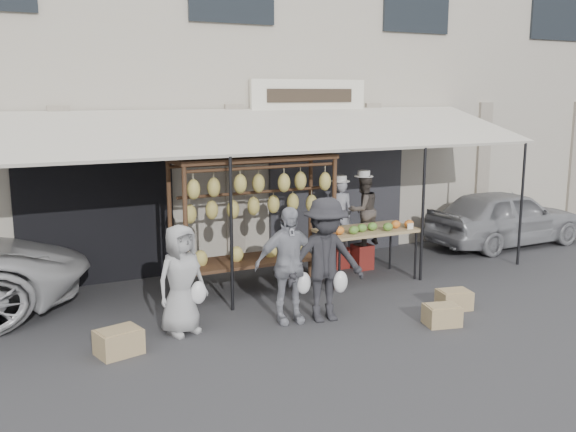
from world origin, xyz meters
name	(u,v)px	position (x,y,z in m)	size (l,w,h in m)	color
ground_plane	(329,323)	(0.00, 0.00, 0.00)	(90.00, 90.00, 0.00)	#2D2D30
shophouse	(182,72)	(0.00, 6.50, 3.65)	(24.00, 6.15, 7.30)	#AAA393
awning	(262,131)	(0.01, 2.28, 2.57)	(10.00, 2.35, 2.92)	beige
banana_rack	(255,199)	(-0.37, 1.73, 1.56)	(2.60, 0.90, 2.24)	#432918
produce_table	(369,231)	(1.68, 1.56, 0.87)	(1.70, 0.90, 1.04)	#9D8353
vendor_left	(340,213)	(1.66, 2.47, 1.03)	(0.46, 0.30, 1.25)	#989AA5
vendor_right	(363,210)	(2.00, 2.22, 1.11)	(0.63, 0.49, 1.29)	#48413C
customer_left	(181,280)	(-1.95, 0.59, 0.75)	(0.73, 0.48, 1.49)	#979797
customer_mid	(288,265)	(-0.48, 0.34, 0.83)	(0.97, 0.40, 1.66)	#9799A1
customer_right	(326,260)	(0.02, 0.16, 0.89)	(1.14, 0.66, 1.77)	#27272B
stool_left	(339,257)	(1.66, 2.47, 0.20)	(0.29, 0.29, 0.40)	maroon
stool_right	(362,257)	(2.00, 2.22, 0.23)	(0.33, 0.33, 0.46)	maroon
crate_near_a	(442,315)	(1.38, -0.75, 0.14)	(0.47, 0.36, 0.28)	tan
crate_near_b	(454,300)	(2.00, -0.29, 0.14)	(0.47, 0.36, 0.28)	tan
crate_far	(119,342)	(-2.88, 0.24, 0.16)	(0.52, 0.40, 0.31)	tan
sedan	(505,217)	(5.75, 2.45, 0.61)	(1.44, 3.57, 1.22)	#939398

